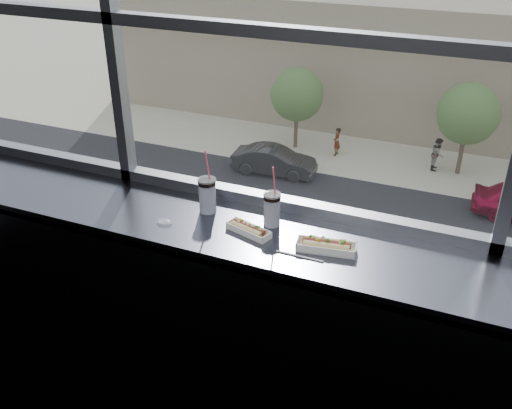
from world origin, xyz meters
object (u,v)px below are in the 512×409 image
at_px(soda_cup_left, 207,194).
at_px(car_near_b, 236,232).
at_px(soda_cup_right, 272,208).
at_px(pedestrian_a, 337,139).
at_px(tree_left, 297,95).
at_px(loose_straw, 300,256).
at_px(car_near_c, 466,283).
at_px(hotdog_tray_left, 249,229).
at_px(car_far_a, 274,156).
at_px(car_near_a, 94,199).
at_px(tree_center, 468,114).
at_px(pedestrian_b, 438,151).
at_px(wrapper, 164,221).
at_px(hotdog_tray_right, 327,246).

xyz_separation_m(soda_cup_left, car_near_b, (-7.48, 16.18, -11.09)).
height_order(soda_cup_right, pedestrian_a, soda_cup_right).
height_order(car_near_b, tree_left, tree_left).
height_order(loose_straw, car_near_c, loose_straw).
xyz_separation_m(hotdog_tray_left, car_far_a, (-9.18, 24.30, -11.06)).
distance_m(car_near_a, car_near_b, 7.26).
xyz_separation_m(hotdog_tray_left, tree_center, (0.11, 28.30, -8.68)).
relative_size(soda_cup_right, car_far_a, 0.05).
relative_size(pedestrian_b, tree_center, 0.43).
distance_m(loose_straw, pedestrian_a, 31.11).
relative_size(car_far_a, tree_center, 1.18).
bearing_deg(car_near_b, soda_cup_left, -150.37).
bearing_deg(wrapper, pedestrian_a, 102.65).
bearing_deg(hotdog_tray_right, car_near_b, 107.48).
relative_size(loose_straw, pedestrian_b, 0.10).
bearing_deg(pedestrian_b, soda_cup_left, -178.38).
distance_m(wrapper, car_near_c, 19.82).
distance_m(soda_cup_left, soda_cup_right, 0.35).
height_order(soda_cup_left, wrapper, soda_cup_left).
bearing_deg(car_near_b, tree_center, -28.41).
relative_size(soda_cup_right, car_near_c, 0.05).
bearing_deg(car_far_a, car_near_b, -174.35).
relative_size(wrapper, tree_left, 0.02).
relative_size(soda_cup_left, car_far_a, 0.06).
bearing_deg(soda_cup_right, hotdog_tray_right, -21.10).
height_order(soda_cup_left, pedestrian_a, soda_cup_left).
bearing_deg(hotdog_tray_left, pedestrian_b, 108.91).
bearing_deg(soda_cup_right, tree_left, 108.50).
xyz_separation_m(soda_cup_left, pedestrian_b, (-0.80, 28.24, -11.07)).
xyz_separation_m(loose_straw, car_near_b, (-8.05, 16.40, -10.99)).
bearing_deg(car_near_c, hotdog_tray_left, -179.38).
distance_m(car_near_a, car_near_c, 16.45).
xyz_separation_m(car_near_c, pedestrian_a, (-8.18, 11.81, -0.07)).
height_order(car_far_a, tree_left, tree_left).
bearing_deg(soda_cup_right, car_near_c, 85.23).
distance_m(soda_cup_right, car_near_c, 19.66).
bearing_deg(soda_cup_right, car_near_b, 115.82).
relative_size(soda_cup_left, car_near_a, 0.05).
bearing_deg(soda_cup_left, hotdog_tray_left, -22.87).
bearing_deg(tree_left, pedestrian_b, 0.39).
bearing_deg(pedestrian_b, hotdog_tray_right, -177.03).
height_order(soda_cup_right, tree_center, soda_cup_right).
bearing_deg(soda_cup_right, tree_center, 89.93).
distance_m(hotdog_tray_left, hotdog_tray_right, 0.39).
distance_m(hotdog_tray_right, car_near_c, 19.70).
relative_size(car_near_b, pedestrian_b, 2.89).
bearing_deg(pedestrian_b, pedestrian_a, 92.46).
distance_m(soda_cup_right, pedestrian_b, 30.35).
relative_size(pedestrian_b, tree_left, 0.45).
xyz_separation_m(soda_cup_right, tree_center, (0.03, 28.18, -8.75)).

